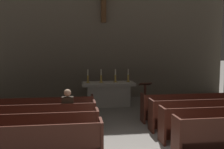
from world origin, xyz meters
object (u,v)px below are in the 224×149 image
Objects in this scene: pew_left_row_1 at (6,147)px; pew_right_row_4 at (198,106)px; pew_left_row_2 at (17,132)px; candlestick_outer_right at (128,78)px; candlestick_inner_left at (101,78)px; pew_right_row_3 at (213,113)px; lone_worshipper at (68,111)px; pew_left_row_3 at (25,120)px; lectern at (145,98)px; pew_left_row_4 at (31,112)px; candlestick_outer_left at (88,79)px; altar at (108,93)px; candlestick_inner_right at (115,78)px.

pew_left_row_1 and pew_right_row_4 have the same top height.
pew_left_row_1 is at bearing -90.00° from pew_left_row_2.
candlestick_inner_left is at bearing 180.00° from candlestick_outer_right.
lone_worshipper is (-4.32, 0.04, 0.22)m from pew_right_row_3.
candlestick_outer_right is at bearing 51.02° from pew_left_row_2.
pew_left_row_3 is (0.00, 0.95, 0.00)m from pew_left_row_2.
candlestick_inner_left reaches higher than pew_right_row_3.
pew_left_row_4 is at bearing -161.55° from lectern.
pew_left_row_1 is 2.28m from lone_worshipper.
candlestick_inner_left is (2.44, 5.39, 0.70)m from pew_left_row_1.
pew_left_row_4 is at bearing -144.78° from candlestick_outer_right.
altar is at bearing -0.00° from candlestick_outer_left.
candlestick_outer_left is at bearing 180.00° from altar.
lone_worshipper is (1.17, -0.91, 0.22)m from pew_left_row_4.
pew_left_row_4 is 1.00× the size of pew_right_row_4.
pew_left_row_4 is at bearing 90.00° from pew_left_row_2.
altar is 0.71m from candlestick_inner_left.
pew_right_row_3 is 4.44m from altar.
altar reaches higher than pew_left_row_2.
lone_worshipper reaches higher than pew_left_row_1.
pew_right_row_4 is 7.05× the size of candlestick_outer_right.
pew_left_row_1 is at bearing -90.00° from pew_left_row_4.
pew_left_row_4 is (0.00, 0.95, 0.00)m from pew_left_row_3.
pew_left_row_4 is 1.76× the size of altar.
candlestick_inner_left is at bearing 61.18° from pew_left_row_2.
candlestick_outer_left is (-3.59, 3.49, 0.70)m from pew_right_row_3.
lectern is at bearing -29.60° from candlestick_outer_left.
pew_left_row_2 is 5.22m from altar.
pew_left_row_3 and pew_right_row_4 have the same top height.
pew_left_row_2 and pew_left_row_4 have the same top height.
lectern is (2.11, -1.20, -0.63)m from candlestick_outer_left.
pew_left_row_4 is 3.36× the size of lectern.
pew_left_row_4 is at bearing 170.16° from pew_right_row_3.
candlestick_outer_right is at bearing 118.48° from pew_right_row_3.
pew_left_row_3 is 0.95m from pew_left_row_4.
pew_left_row_3 and pew_right_row_3 have the same top height.
pew_left_row_1 and pew_left_row_4 have the same top height.
pew_left_row_1 is at bearing -160.87° from pew_right_row_3.
candlestick_outer_left reaches higher than pew_left_row_1.
pew_left_row_4 is at bearing -140.18° from candlestick_inner_right.
candlestick_outer_right is (-1.89, 3.49, 0.70)m from pew_right_row_3.
pew_right_row_3 is 1.00× the size of pew_right_row_4.
pew_left_row_3 is (0.00, 1.90, 0.00)m from pew_left_row_1.
candlestick_inner_right is 1.00× the size of candlestick_outer_right.
pew_left_row_2 is at bearing -121.71° from altar.
candlestick_outer_left reaches higher than pew_left_row_3.
candlestick_outer_left is 0.42× the size of lone_worshipper.
pew_left_row_2 is 2.94× the size of lone_worshipper.
pew_right_row_4 is at bearing 27.49° from pew_left_row_1.
pew_left_row_1 is 2.85m from pew_left_row_4.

